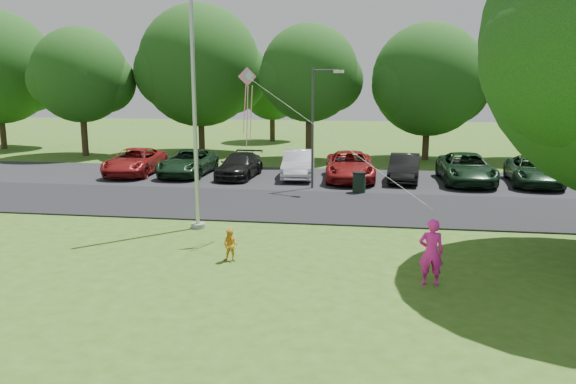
# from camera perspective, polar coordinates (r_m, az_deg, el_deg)

# --- Properties ---
(ground) EXTENTS (120.00, 120.00, 0.00)m
(ground) POSITION_cam_1_polar(r_m,az_deg,el_deg) (14.80, -1.91, -9.12)
(ground) COLOR #325A17
(ground) RESTS_ON ground
(park_road) EXTENTS (60.00, 6.00, 0.06)m
(park_road) POSITION_cam_1_polar(r_m,az_deg,el_deg) (23.35, 2.11, -1.42)
(park_road) COLOR black
(park_road) RESTS_ON ground
(parking_strip) EXTENTS (42.00, 7.00, 0.06)m
(parking_strip) POSITION_cam_1_polar(r_m,az_deg,el_deg) (29.69, 3.53, 1.31)
(parking_strip) COLOR black
(parking_strip) RESTS_ON ground
(flagpole) EXTENTS (0.50, 0.50, 10.00)m
(flagpole) POSITION_cam_1_polar(r_m,az_deg,el_deg) (19.62, -9.49, 8.23)
(flagpole) COLOR #B7BABF
(flagpole) RESTS_ON ground
(street_lamp) EXTENTS (1.52, 0.80, 5.76)m
(street_lamp) POSITION_cam_1_polar(r_m,az_deg,el_deg) (26.56, 2.95, 7.60)
(street_lamp) COLOR #3F3F44
(street_lamp) RESTS_ON ground
(trash_can) EXTENTS (0.64, 0.64, 1.01)m
(trash_can) POSITION_cam_1_polar(r_m,az_deg,el_deg) (26.12, 7.24, 0.93)
(trash_can) COLOR black
(trash_can) RESTS_ON ground
(tree_row) EXTENTS (64.35, 11.94, 10.88)m
(tree_row) POSITION_cam_1_polar(r_m,az_deg,el_deg) (37.88, 7.29, 12.02)
(tree_row) COLOR #332316
(tree_row) RESTS_ON ground
(horizon_trees) EXTENTS (77.46, 7.20, 7.02)m
(horizon_trees) POSITION_cam_1_polar(r_m,az_deg,el_deg) (47.54, 10.58, 10.06)
(horizon_trees) COLOR #332316
(horizon_trees) RESTS_ON ground
(parked_cars) EXTENTS (23.58, 5.49, 1.49)m
(parked_cars) POSITION_cam_1_polar(r_m,az_deg,el_deg) (29.45, 4.00, 2.68)
(parked_cars) COLOR maroon
(parked_cars) RESTS_ON ground
(woman) EXTENTS (0.66, 0.45, 1.74)m
(woman) POSITION_cam_1_polar(r_m,az_deg,el_deg) (14.79, 14.33, -5.94)
(woman) COLOR #F821A8
(woman) RESTS_ON ground
(child_yellow) EXTENTS (0.49, 0.40, 0.95)m
(child_yellow) POSITION_cam_1_polar(r_m,az_deg,el_deg) (16.34, -5.86, -5.42)
(child_yellow) COLOR gold
(child_yellow) RESTS_ON ground
(kite) EXTENTS (5.83, 3.92, 3.60)m
(kite) POSITION_cam_1_polar(r_m,az_deg,el_deg) (18.04, -3.73, 9.99)
(kite) COLOR pink
(kite) RESTS_ON ground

